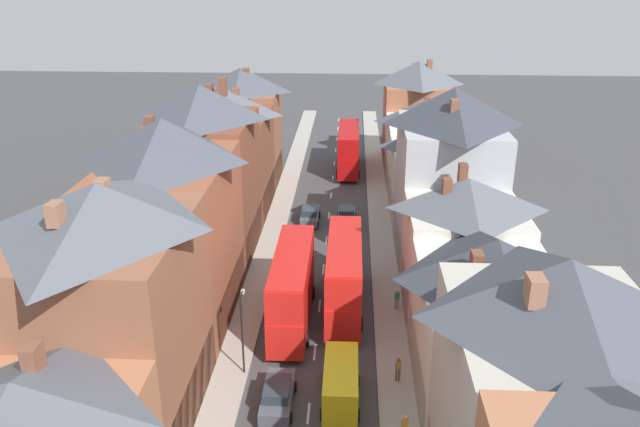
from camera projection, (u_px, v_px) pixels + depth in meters
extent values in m
cube|color=#A8A399|center=(274.00, 230.00, 59.74)|extent=(2.20, 104.00, 0.14)
cube|color=#A8A399|center=(381.00, 232.00, 59.25)|extent=(2.20, 104.00, 0.14)
cube|color=silver|center=(308.00, 413.00, 35.42)|extent=(0.14, 1.80, 0.01)
cube|color=silver|center=(315.00, 352.00, 40.98)|extent=(0.14, 1.80, 0.01)
cube|color=silver|center=(320.00, 306.00, 46.54)|extent=(0.14, 1.80, 0.01)
cube|color=silver|center=(323.00, 269.00, 52.10)|extent=(0.14, 1.80, 0.01)
cube|color=silver|center=(326.00, 240.00, 57.67)|extent=(0.14, 1.80, 0.01)
cube|color=silver|center=(329.00, 216.00, 63.23)|extent=(0.14, 1.80, 0.01)
cube|color=silver|center=(331.00, 195.00, 68.79)|extent=(0.14, 1.80, 0.01)
cube|color=silver|center=(333.00, 178.00, 74.35)|extent=(0.14, 1.80, 0.01)
cube|color=silver|center=(334.00, 163.00, 79.91)|extent=(0.14, 1.80, 0.01)
cube|color=silver|center=(336.00, 150.00, 85.47)|extent=(0.14, 1.80, 0.01)
cube|color=silver|center=(337.00, 139.00, 91.03)|extent=(0.14, 1.80, 0.01)
cube|color=silver|center=(338.00, 129.00, 96.59)|extent=(0.14, 1.80, 0.01)
cube|color=silver|center=(339.00, 120.00, 102.15)|extent=(0.14, 1.80, 0.01)
pyramid|color=#565B66|center=(14.00, 403.00, 23.11)|extent=(8.00, 8.47, 1.85)
cube|color=brown|center=(33.00, 360.00, 24.45)|extent=(0.60, 0.90, 1.35)
cube|color=brown|center=(116.00, 327.00, 33.13)|extent=(8.00, 10.88, 11.56)
cube|color=olive|center=(195.00, 394.00, 34.49)|extent=(0.12, 10.01, 3.20)
pyramid|color=#565B66|center=(98.00, 206.00, 30.54)|extent=(8.00, 10.88, 2.36)
cube|color=#99664C|center=(103.00, 191.00, 30.73)|extent=(0.60, 0.90, 1.20)
cube|color=#99664C|center=(55.00, 214.00, 28.06)|extent=(0.60, 0.90, 1.08)
cube|color=#935138|center=(173.00, 241.00, 43.47)|extent=(8.00, 11.44, 11.55)
cube|color=olive|center=(232.00, 295.00, 44.83)|extent=(0.12, 10.52, 3.20)
pyramid|color=#474C56|center=(163.00, 140.00, 40.77)|extent=(8.00, 11.44, 2.94)
cube|color=brown|center=(149.00, 124.00, 42.83)|extent=(0.60, 0.90, 1.04)
cube|color=brown|center=(206.00, 187.00, 53.33)|extent=(8.00, 10.01, 11.95)
cube|color=maroon|center=(254.00, 235.00, 54.77)|extent=(0.12, 9.21, 3.20)
pyramid|color=#474C56|center=(200.00, 102.00, 50.59)|extent=(8.00, 10.01, 2.78)
cube|color=brown|center=(209.00, 90.00, 53.01)|extent=(0.60, 0.90, 0.93)
cube|color=brown|center=(223.00, 87.00, 52.44)|extent=(0.60, 0.90, 1.55)
cube|color=brown|center=(229.00, 163.00, 63.10)|extent=(8.00, 10.28, 9.94)
cube|color=olive|center=(269.00, 195.00, 64.17)|extent=(0.12, 9.45, 3.20)
pyramid|color=#565B66|center=(226.00, 102.00, 60.78)|extent=(8.00, 10.28, 2.56)
cube|color=brown|center=(214.00, 95.00, 60.21)|extent=(0.60, 0.90, 1.43)
cube|color=brown|center=(236.00, 95.00, 60.78)|extent=(0.60, 0.90, 1.31)
cube|color=brown|center=(244.00, 138.00, 71.26)|extent=(8.00, 7.57, 10.53)
cube|color=olive|center=(279.00, 169.00, 72.44)|extent=(0.12, 6.96, 3.20)
pyramid|color=#474C56|center=(241.00, 80.00, 68.81)|extent=(8.00, 7.57, 2.65)
cube|color=brown|center=(246.00, 74.00, 68.63)|extent=(0.60, 0.90, 1.24)
pyramid|color=#474C56|center=(567.00, 291.00, 22.99)|extent=(8.00, 9.54, 2.59)
cube|color=#99664C|center=(535.00, 291.00, 21.87)|extent=(0.60, 0.90, 1.09)
cube|color=silver|center=(488.00, 339.00, 35.85)|extent=(8.00, 11.09, 7.39)
cube|color=navy|center=(417.00, 367.00, 36.82)|extent=(0.12, 10.20, 3.20)
pyramid|color=#383D47|center=(497.00, 261.00, 33.99)|extent=(8.00, 11.09, 2.59)
cube|color=brown|center=(477.00, 264.00, 32.21)|extent=(0.60, 0.90, 1.30)
cube|color=beige|center=(462.00, 261.00, 44.50)|extent=(8.00, 7.83, 8.02)
cube|color=navy|center=(405.00, 290.00, 45.59)|extent=(0.12, 7.21, 3.20)
pyramid|color=#565B66|center=(468.00, 194.00, 42.59)|extent=(8.00, 7.83, 2.23)
cube|color=brown|center=(463.00, 173.00, 44.48)|extent=(0.60, 0.90, 1.40)
cube|color=brown|center=(447.00, 187.00, 42.21)|extent=(0.60, 0.90, 1.14)
cube|color=#ADB2B7|center=(447.00, 193.00, 52.14)|extent=(8.00, 10.18, 11.80)
cube|color=black|center=(397.00, 239.00, 53.93)|extent=(0.12, 9.36, 3.20)
pyramid|color=#383D47|center=(454.00, 106.00, 49.39)|extent=(8.00, 10.18, 2.97)
cube|color=brown|center=(454.00, 106.00, 47.07)|extent=(0.60, 0.90, 0.99)
cube|color=beige|center=(432.00, 182.00, 62.08)|extent=(8.00, 9.42, 7.17)
cube|color=olive|center=(391.00, 199.00, 63.01)|extent=(0.12, 8.66, 3.20)
pyramid|color=#474C56|center=(435.00, 137.00, 60.37)|extent=(8.00, 9.42, 2.02)
cube|color=brown|center=(448.00, 136.00, 58.35)|extent=(0.60, 0.90, 1.12)
cube|color=silver|center=(422.00, 154.00, 70.79)|extent=(8.00, 9.46, 7.39)
cube|color=black|center=(387.00, 171.00, 71.76)|extent=(0.12, 8.70, 3.20)
pyramid|color=#474C56|center=(425.00, 111.00, 68.96)|extent=(8.00, 9.46, 2.44)
cube|color=brown|center=(428.00, 102.00, 70.69)|extent=(0.60, 0.90, 1.15)
cube|color=#A36042|center=(416.00, 124.00, 78.42)|extent=(8.00, 8.05, 9.99)
cube|color=olive|center=(383.00, 150.00, 79.87)|extent=(0.12, 7.41, 3.20)
pyramid|color=#565B66|center=(419.00, 73.00, 76.03)|extent=(8.00, 8.05, 2.83)
cube|color=brown|center=(430.00, 66.00, 75.66)|extent=(0.60, 0.90, 1.57)
cube|color=brown|center=(415.00, 67.00, 76.48)|extent=(0.60, 0.90, 1.02)
cube|color=#B70F0F|center=(348.00, 158.00, 76.44)|extent=(2.44, 10.80, 2.50)
cube|color=#B70F0F|center=(349.00, 139.00, 75.55)|extent=(2.44, 10.58, 2.30)
cube|color=#B70F0F|center=(349.00, 129.00, 75.10)|extent=(2.39, 10.37, 0.10)
cube|color=#28333D|center=(349.00, 144.00, 81.33)|extent=(2.20, 0.10, 1.20)
cube|color=#28333D|center=(349.00, 127.00, 80.47)|extent=(2.20, 0.10, 1.10)
cube|color=#28333D|center=(339.00, 156.00, 76.41)|extent=(0.06, 9.18, 0.90)
cube|color=#28333D|center=(339.00, 138.00, 75.57)|extent=(0.06, 9.18, 0.90)
cube|color=yellow|center=(349.00, 121.00, 80.17)|extent=(1.34, 0.08, 0.32)
cylinder|color=black|center=(339.00, 159.00, 80.04)|extent=(0.30, 1.00, 1.00)
cylinder|color=black|center=(358.00, 159.00, 79.92)|extent=(0.30, 1.00, 1.00)
cylinder|color=black|center=(338.00, 174.00, 74.18)|extent=(0.30, 1.00, 1.00)
cylinder|color=black|center=(358.00, 174.00, 74.06)|extent=(0.30, 1.00, 1.00)
cube|color=red|center=(292.00, 301.00, 43.95)|extent=(2.44, 10.80, 2.50)
cube|color=red|center=(292.00, 271.00, 43.05)|extent=(2.44, 10.58, 2.30)
cube|color=red|center=(292.00, 255.00, 42.61)|extent=(2.39, 10.37, 0.10)
cube|color=#28333D|center=(299.00, 264.00, 48.83)|extent=(2.20, 0.10, 1.20)
cube|color=#28333D|center=(298.00, 238.00, 47.97)|extent=(2.20, 0.10, 1.10)
cube|color=#28333D|center=(276.00, 297.00, 43.91)|extent=(0.06, 9.18, 0.90)
cube|color=#28333D|center=(275.00, 269.00, 43.07)|extent=(0.06, 9.18, 0.90)
cube|color=yellow|center=(298.00, 228.00, 47.68)|extent=(1.34, 0.08, 0.32)
cylinder|color=black|center=(281.00, 292.00, 47.54)|extent=(0.30, 1.00, 1.00)
cylinder|color=black|center=(313.00, 293.00, 47.42)|extent=(0.30, 1.00, 1.00)
cylinder|color=black|center=(270.00, 338.00, 41.68)|extent=(0.30, 1.00, 1.00)
cylinder|color=black|center=(307.00, 339.00, 41.56)|extent=(0.30, 1.00, 1.00)
cube|color=red|center=(344.00, 289.00, 45.62)|extent=(2.44, 10.80, 2.50)
cube|color=red|center=(344.00, 259.00, 44.72)|extent=(2.44, 10.58, 2.30)
cube|color=red|center=(345.00, 244.00, 44.28)|extent=(2.39, 10.37, 0.10)
cube|color=#28333D|center=(345.00, 255.00, 50.50)|extent=(2.20, 0.10, 1.20)
cube|color=#28333D|center=(345.00, 228.00, 49.64)|extent=(2.20, 0.10, 1.10)
cube|color=#28333D|center=(328.00, 285.00, 45.58)|extent=(0.06, 9.18, 0.90)
cube|color=#28333D|center=(328.00, 257.00, 44.74)|extent=(0.06, 9.18, 0.90)
cube|color=yellow|center=(346.00, 219.00, 49.35)|extent=(1.34, 0.08, 0.32)
cylinder|color=black|center=(329.00, 281.00, 49.21)|extent=(0.30, 1.00, 1.00)
cylinder|color=black|center=(360.00, 281.00, 49.09)|extent=(0.30, 1.00, 1.00)
cylinder|color=black|center=(325.00, 323.00, 43.35)|extent=(0.30, 1.00, 1.00)
cylinder|color=black|center=(361.00, 324.00, 43.23)|extent=(0.30, 1.00, 1.00)
cube|color=#236093|center=(347.00, 216.00, 61.18)|extent=(1.70, 3.99, 0.78)
cube|color=#28333D|center=(347.00, 211.00, 60.74)|extent=(1.46, 2.00, 0.60)
cylinder|color=black|center=(338.00, 215.00, 62.51)|extent=(0.20, 0.62, 0.62)
cylinder|color=black|center=(355.00, 216.00, 62.43)|extent=(0.20, 0.62, 0.62)
cylinder|color=black|center=(338.00, 225.00, 60.22)|extent=(0.20, 0.62, 0.62)
cylinder|color=black|center=(355.00, 225.00, 60.13)|extent=(0.20, 0.62, 0.62)
cube|color=#4C515B|center=(310.00, 216.00, 61.32)|extent=(1.70, 4.37, 0.75)
cube|color=#28333D|center=(310.00, 210.00, 60.87)|extent=(1.46, 2.19, 0.60)
cylinder|color=black|center=(302.00, 214.00, 62.76)|extent=(0.20, 0.62, 0.62)
cylinder|color=black|center=(319.00, 215.00, 62.68)|extent=(0.20, 0.62, 0.62)
cylinder|color=black|center=(300.00, 225.00, 60.25)|extent=(0.20, 0.62, 0.62)
cylinder|color=black|center=(318.00, 225.00, 60.17)|extent=(0.20, 0.62, 0.62)
cube|color=#4C515B|center=(278.00, 396.00, 35.77)|extent=(1.70, 4.39, 0.74)
cube|color=#28333D|center=(277.00, 389.00, 35.32)|extent=(1.46, 2.19, 0.60)
cylinder|color=black|center=(266.00, 386.00, 37.21)|extent=(0.20, 0.62, 0.62)
cylinder|color=black|center=(295.00, 387.00, 37.13)|extent=(0.20, 0.62, 0.62)
cylinder|color=black|center=(260.00, 417.00, 34.69)|extent=(0.20, 0.62, 0.62)
cylinder|color=black|center=(290.00, 418.00, 34.61)|extent=(0.20, 0.62, 0.62)
cube|color=yellow|center=(341.00, 382.00, 35.86)|extent=(1.96, 5.20, 2.10)
cube|color=#28333D|center=(342.00, 352.00, 38.11)|extent=(1.76, 0.10, 0.90)
cylinder|color=black|center=(325.00, 379.00, 37.73)|extent=(0.24, 0.72, 0.72)
cylinder|color=black|center=(357.00, 381.00, 37.63)|extent=(0.24, 0.72, 0.72)
cylinder|color=black|center=(323.00, 414.00, 34.83)|extent=(0.24, 0.72, 0.72)
cylinder|color=black|center=(358.00, 415.00, 34.74)|extent=(0.24, 0.72, 0.72)
cube|color=gold|center=(405.00, 423.00, 32.85)|extent=(0.36, 0.22, 0.54)
sphere|color=beige|center=(405.00, 417.00, 32.70)|extent=(0.22, 0.22, 0.22)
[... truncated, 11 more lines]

